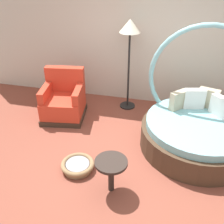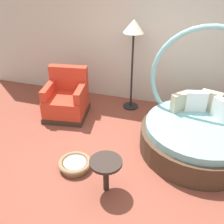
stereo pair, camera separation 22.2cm
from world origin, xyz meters
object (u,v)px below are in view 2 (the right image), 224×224
object	(u,v)px
red_armchair	(67,100)
floor_lamp	(133,35)
pet_basket	(75,164)
side_table	(106,166)
round_daybed	(198,129)

from	to	relation	value
red_armchair	floor_lamp	size ratio (longest dim) A/B	0.52
pet_basket	floor_lamp	distance (m)	2.56
red_armchair	side_table	size ratio (longest dim) A/B	1.81
side_table	floor_lamp	bearing A→B (deg)	95.37
round_daybed	floor_lamp	size ratio (longest dim) A/B	1.08
red_armchair	side_table	xyz separation A→B (m)	(1.38, -1.68, 0.10)
pet_basket	floor_lamp	world-z (taller)	floor_lamp
round_daybed	pet_basket	bearing A→B (deg)	-148.51
round_daybed	floor_lamp	world-z (taller)	round_daybed
red_armchair	floor_lamp	xyz separation A→B (m)	(1.16, 0.66, 1.20)
pet_basket	side_table	bearing A→B (deg)	-24.55
red_armchair	round_daybed	bearing A→B (deg)	-7.64
pet_basket	side_table	xyz separation A→B (m)	(0.59, -0.27, 0.35)
red_armchair	pet_basket	xyz separation A→B (m)	(0.79, -1.41, -0.26)
side_table	floor_lamp	xyz separation A→B (m)	(-0.22, 2.34, 1.11)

